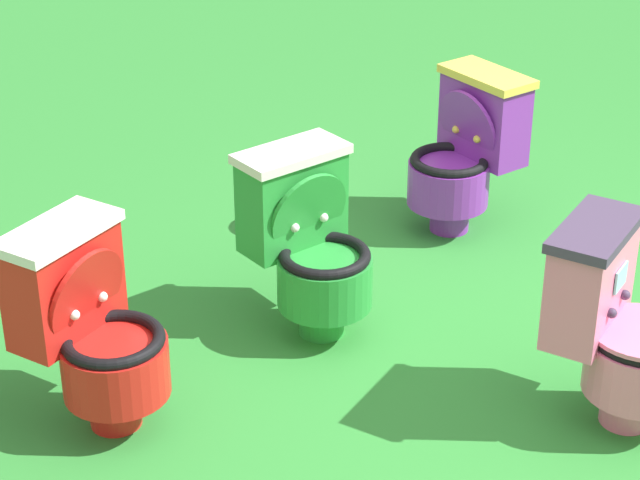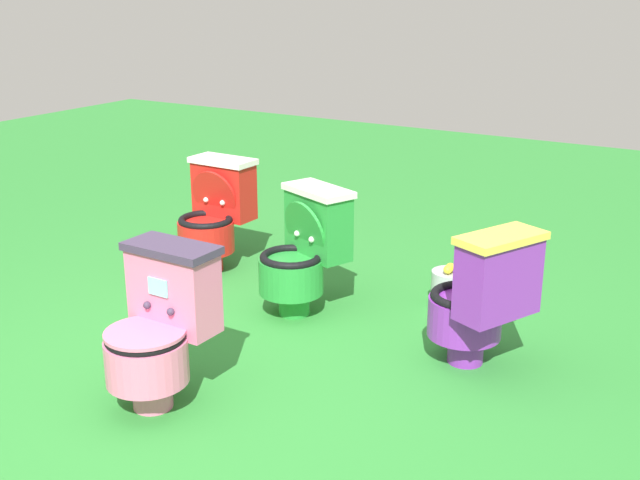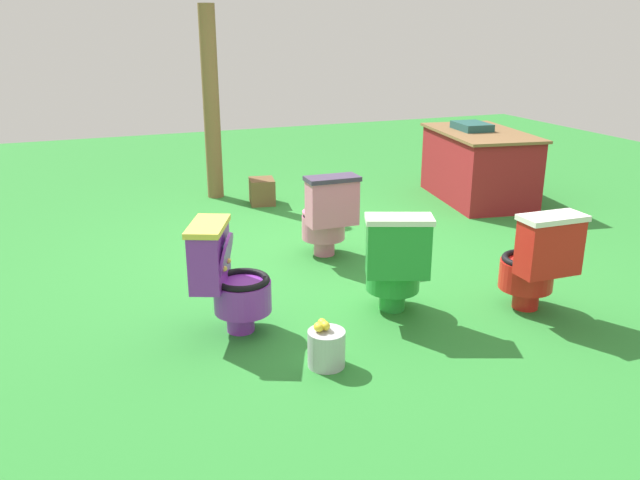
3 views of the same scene
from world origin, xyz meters
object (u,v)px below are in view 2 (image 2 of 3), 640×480
object	(u,v)px
toilet_green	(304,250)
toilet_red	(215,213)
toilet_purple	(480,298)
toilet_pink	(159,326)
lemon_bucket	(450,288)

from	to	relation	value
toilet_green	toilet_red	bearing A→B (deg)	1.81
toilet_purple	toilet_green	distance (m)	1.12
toilet_red	toilet_green	xyz separation A→B (m)	(-0.33, -0.91, 0.00)
toilet_pink	lemon_bucket	xyz separation A→B (m)	(1.71, -0.70, -0.25)
toilet_green	lemon_bucket	distance (m)	0.89
toilet_red	toilet_pink	xyz separation A→B (m)	(-1.54, -0.91, -0.00)
toilet_red	toilet_pink	world-z (taller)	same
toilet_red	toilet_green	world-z (taller)	same
toilet_purple	toilet_red	size ratio (longest dim) A/B	1.00
toilet_red	toilet_pink	size ratio (longest dim) A/B	1.00
toilet_purple	toilet_red	xyz separation A→B (m)	(0.49, 2.02, 0.00)
toilet_pink	toilet_green	world-z (taller)	same
toilet_purple	lemon_bucket	size ratio (longest dim) A/B	2.63
toilet_green	toilet_purple	bearing A→B (deg)	-166.55
toilet_red	toilet_green	distance (m)	0.96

